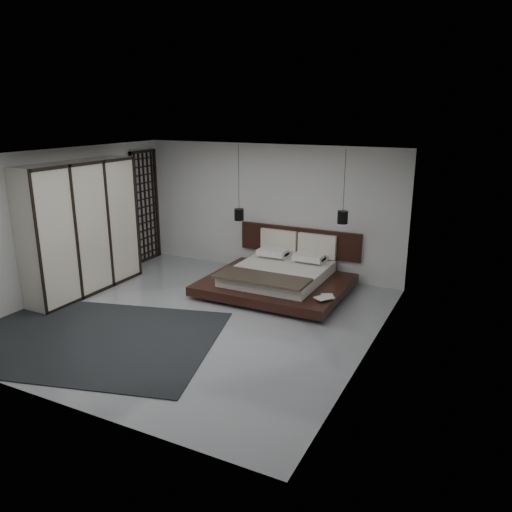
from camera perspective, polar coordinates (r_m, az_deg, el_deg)
The scene contains 14 objects.
floor at distance 8.84m, azimuth -6.85°, elevation -6.98°, with size 6.00×6.00×0.00m, color gray.
ceiling at distance 8.15m, azimuth -7.52°, elevation 11.41°, with size 6.00×6.00×0.00m, color white.
wall_back at distance 10.95m, azimuth 1.53°, elevation 5.38°, with size 6.00×6.00×0.00m, color silver.
wall_front at distance 6.23m, azimuth -22.55°, elevation -4.49°, with size 6.00×6.00×0.00m, color silver.
wall_left at distance 10.32m, azimuth -21.24°, elevation 3.59°, with size 6.00×6.00×0.00m, color silver.
wall_right at distance 7.22m, azimuth 13.12°, elevation -0.85°, with size 6.00×6.00×0.00m, color silver.
lattice_screen at distance 12.05m, azimuth -12.49°, elevation 5.54°, with size 0.05×0.90×2.60m, color black.
bed at distance 9.98m, azimuth 2.63°, elevation -2.36°, with size 2.73×2.37×1.07m.
book_lower at distance 9.03m, azimuth 7.49°, elevation -4.64°, with size 0.22×0.29×0.03m, color #99724C.
book_upper at distance 9.00m, azimuth 7.32°, elevation -4.53°, with size 0.24×0.32×0.02m, color #99724C.
pendant_left at distance 10.54m, azimuth -1.95°, elevation 4.78°, with size 0.20×0.20×1.56m.
pendant_right at distance 9.67m, azimuth 9.87°, elevation 4.40°, with size 0.20×0.20×1.41m.
wardrobe at distance 10.24m, azimuth -19.32°, elevation 3.02°, with size 0.62×2.61×2.56m.
rug at distance 8.42m, azimuth -18.48°, elevation -8.92°, with size 3.94×2.82×0.02m, color black.
Camera 1 is at (4.53, -6.74, 3.49)m, focal length 35.00 mm.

